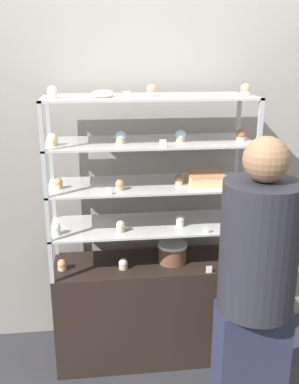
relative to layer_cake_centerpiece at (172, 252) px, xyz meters
The scene contains 34 objects.
ground_plane 0.74m from the layer_cake_centerpiece, behind, with size 20.00×20.00×0.00m, color #2D2D33.
back_wall 0.69m from the layer_cake_centerpiece, 111.43° to the left, with size 8.00×0.05×2.60m.
display_base 0.42m from the layer_cake_centerpiece, behind, with size 1.18×0.40×0.67m.
display_riser_lower 0.22m from the layer_cake_centerpiece, behind, with size 1.18×0.40×0.25m.
display_riser_middle 0.45m from the layer_cake_centerpiece, behind, with size 1.18×0.40×0.25m.
display_riser_upper 0.70m from the layer_cake_centerpiece, behind, with size 1.18×0.40×0.25m.
display_riser_top 0.95m from the layer_cake_centerpiece, behind, with size 1.18×0.40×0.25m.
layer_cake_centerpiece is the anchor object (origin of this frame).
sheet_cake_frosted 0.51m from the layer_cake_centerpiece, 10.32° to the right, with size 0.20×0.18×0.07m.
cupcake_0 0.67m from the layer_cake_centerpiece, behind, with size 0.06×0.06×0.07m.
cupcake_1 0.32m from the layer_cake_centerpiece, 169.53° to the right, with size 0.06×0.06×0.07m.
cupcake_2 0.41m from the layer_cake_centerpiece, 11.72° to the right, with size 0.06×0.06×0.07m.
price_tag_0 0.26m from the layer_cake_centerpiece, 41.40° to the right, with size 0.04×0.00×0.04m.
cupcake_3 0.73m from the layer_cake_centerpiece, behind, with size 0.05×0.05×0.07m.
cupcake_4 0.40m from the layer_cake_centerpiece, 164.82° to the right, with size 0.05×0.05×0.07m.
cupcake_5 0.23m from the layer_cake_centerpiece, 51.25° to the right, with size 0.05×0.05×0.07m.
cupcake_6 0.46m from the layer_cake_centerpiece, ahead, with size 0.05×0.05×0.07m.
price_tag_1 0.32m from the layer_cake_centerpiece, 46.39° to the right, with size 0.04×0.00×0.04m.
cupcake_7 0.82m from the layer_cake_centerpiece, behind, with size 0.05×0.05×0.06m.
cupcake_8 0.58m from the layer_cake_centerpiece, 164.15° to the right, with size 0.05×0.05×0.06m.
cupcake_9 0.48m from the layer_cake_centerpiece, 42.53° to the right, with size 0.05×0.05×0.06m.
cupcake_10 0.62m from the layer_cake_centerpiece, ahead, with size 0.05×0.05×0.06m.
price_tag_2 0.63m from the layer_cake_centerpiece, 156.50° to the right, with size 0.04×0.00×0.04m.
cupcake_11 1.00m from the layer_cake_centerpiece, behind, with size 0.06×0.06×0.07m.
cupcake_12 0.79m from the layer_cake_centerpiece, behind, with size 0.06×0.06×0.07m.
cupcake_13 0.73m from the layer_cake_centerpiece, 32.40° to the right, with size 0.06×0.06×0.07m.
cupcake_14 0.83m from the layer_cake_centerpiece, ahead, with size 0.06×0.06×0.07m.
price_tag_3 0.75m from the layer_cake_centerpiece, 118.42° to the right, with size 0.04×0.00×0.04m.
cupcake_15 1.19m from the layer_cake_centerpiece, behind, with size 0.05×0.05×0.07m.
cupcake_16 0.99m from the layer_cake_centerpiece, behind, with size 0.05×0.05×0.07m.
cupcake_17 1.06m from the layer_cake_centerpiece, ahead, with size 0.05×0.05×0.07m.
price_tag_4 1.03m from the layer_cake_centerpiece, 149.02° to the right, with size 0.04×0.00×0.04m.
donut_glazed 1.05m from the layer_cake_centerpiece, behind, with size 0.12×0.12×0.03m.
customer_figure 0.73m from the layer_cake_centerpiece, 66.07° to the right, with size 0.37×0.37×1.57m.
Camera 1 is at (-0.30, -2.51, 1.93)m, focal length 42.00 mm.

